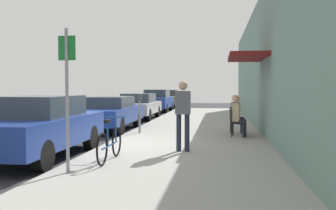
% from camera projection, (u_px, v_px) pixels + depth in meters
% --- Properties ---
extents(ground_plane, '(60.00, 60.00, 0.00)m').
position_uv_depth(ground_plane, '(103.00, 149.00, 10.08)').
color(ground_plane, '#2D2D30').
extents(sidewalk_slab, '(4.50, 32.00, 0.12)m').
position_uv_depth(sidewalk_slab, '(191.00, 138.00, 11.75)').
color(sidewalk_slab, '#9E9B93').
rests_on(sidewalk_slab, ground_plane).
extents(building_facade, '(1.40, 32.00, 4.85)m').
position_uv_depth(building_facade, '(270.00, 62.00, 11.31)').
color(building_facade, gray).
rests_on(building_facade, ground_plane).
extents(parked_car_0, '(1.80, 4.40, 1.46)m').
position_uv_depth(parked_car_0, '(39.00, 126.00, 8.78)').
color(parked_car_0, navy).
rests_on(parked_car_0, ground_plane).
extents(parked_car_1, '(1.80, 4.40, 1.31)m').
position_uv_depth(parked_car_1, '(109.00, 113.00, 14.41)').
color(parked_car_1, navy).
rests_on(parked_car_1, ground_plane).
extents(parked_car_2, '(1.80, 4.40, 1.34)m').
position_uv_depth(parked_car_2, '(138.00, 106.00, 19.61)').
color(parked_car_2, '#B7B7BC').
rests_on(parked_car_2, ground_plane).
extents(parked_car_3, '(1.80, 4.40, 1.51)m').
position_uv_depth(parked_car_3, '(157.00, 100.00, 25.47)').
color(parked_car_3, navy).
rests_on(parked_car_3, ground_plane).
extents(parked_car_4, '(1.80, 4.40, 1.45)m').
position_uv_depth(parked_car_4, '(168.00, 98.00, 31.07)').
color(parked_car_4, '#A58433').
rests_on(parked_car_4, ground_plane).
extents(parking_meter, '(0.12, 0.10, 1.32)m').
position_uv_depth(parking_meter, '(140.00, 110.00, 12.58)').
color(parking_meter, slate).
rests_on(parking_meter, sidewalk_slab).
extents(street_sign, '(0.32, 0.06, 2.60)m').
position_uv_depth(street_sign, '(67.00, 89.00, 6.69)').
color(street_sign, gray).
rests_on(street_sign, sidewalk_slab).
extents(bicycle_0, '(0.46, 1.71, 0.90)m').
position_uv_depth(bicycle_0, '(110.00, 144.00, 7.82)').
color(bicycle_0, black).
rests_on(bicycle_0, sidewalk_slab).
extents(cafe_chair_0, '(0.50, 0.50, 0.87)m').
position_uv_depth(cafe_chair_0, '(236.00, 121.00, 11.63)').
color(cafe_chair_0, black).
rests_on(cafe_chair_0, sidewalk_slab).
extents(seated_patron_0, '(0.47, 0.41, 1.29)m').
position_uv_depth(seated_patron_0, '(238.00, 115.00, 11.60)').
color(seated_patron_0, '#232838').
rests_on(seated_patron_0, sidewalk_slab).
extents(cafe_chair_1, '(0.49, 0.49, 0.87)m').
position_uv_depth(cafe_chair_1, '(235.00, 118.00, 12.55)').
color(cafe_chair_1, black).
rests_on(cafe_chair_1, sidewalk_slab).
extents(seated_patron_1, '(0.46, 0.40, 1.29)m').
position_uv_depth(seated_patron_1, '(237.00, 113.00, 12.54)').
color(seated_patron_1, '#232838').
rests_on(seated_patron_1, sidewalk_slab).
extents(pedestrian_standing, '(0.36, 0.22, 1.70)m').
position_uv_depth(pedestrian_standing, '(183.00, 110.00, 8.95)').
color(pedestrian_standing, '#232838').
rests_on(pedestrian_standing, sidewalk_slab).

